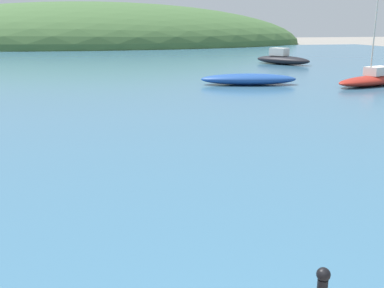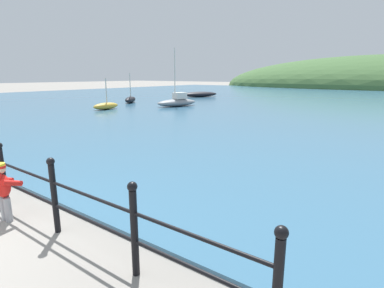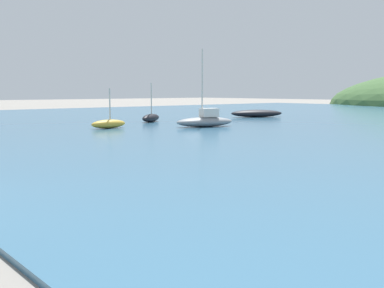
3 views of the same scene
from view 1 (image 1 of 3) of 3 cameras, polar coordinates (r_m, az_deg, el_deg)
water at (r=33.67m, az=-11.49°, el=9.40°), size 80.00×60.00×0.10m
far_hillside at (r=73.19m, az=-12.63°, el=12.19°), size 67.51×37.13×12.84m
boat_mid_harbor at (r=25.22m, az=22.03°, el=7.67°), size 5.31×3.19×6.15m
boat_far_left at (r=23.79m, az=7.19°, el=8.17°), size 5.18×2.55×0.57m
boat_far_right at (r=36.42m, az=11.39°, el=10.53°), size 3.86×4.85×1.25m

